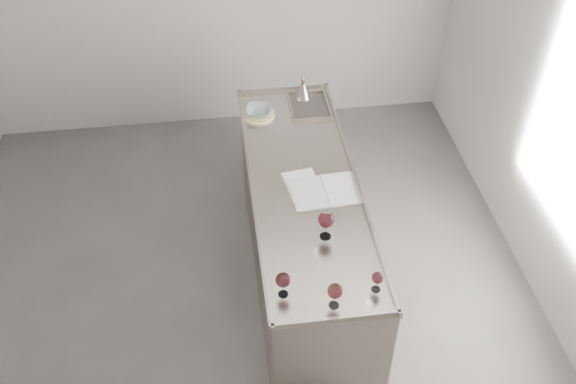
{
  "coord_description": "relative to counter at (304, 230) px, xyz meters",
  "views": [
    {
      "loc": [
        -0.06,
        -3.04,
        3.92
      ],
      "look_at": [
        0.36,
        0.14,
        1.02
      ],
      "focal_mm": 40.0,
      "sensor_mm": 36.0,
      "label": 1
    }
  ],
  "objects": [
    {
      "name": "wine_glass_middle",
      "position": [
        0.01,
        -1.08,
        0.59
      ],
      "size": [
        0.09,
        0.09,
        0.18
      ],
      "rotation": [
        0.0,
        0.0,
        -0.22
      ],
      "color": "white",
      "rests_on": "counter"
    },
    {
      "name": "wine_glass_small",
      "position": [
        0.27,
        -1.0,
        0.57
      ],
      "size": [
        0.07,
        0.07,
        0.14
      ],
      "rotation": [
        0.0,
        0.0,
        -0.29
      ],
      "color": "white",
      "rests_on": "counter"
    },
    {
      "name": "loose_paper_top",
      "position": [
        -0.01,
        -0.02,
        0.47
      ],
      "size": [
        0.28,
        0.36,
        0.0
      ],
      "primitive_type": "cube",
      "rotation": [
        0.0,
        0.0,
        0.14
      ],
      "color": "white",
      "rests_on": "counter"
    },
    {
      "name": "notebook",
      "position": [
        0.13,
        -0.11,
        0.48
      ],
      "size": [
        0.5,
        0.36,
        0.02
      ],
      "rotation": [
        0.0,
        0.0,
        0.05
      ],
      "color": "silver",
      "rests_on": "counter"
    },
    {
      "name": "room_shell",
      "position": [
        -0.5,
        -0.3,
        0.93
      ],
      "size": [
        4.54,
        5.04,
        2.84
      ],
      "color": "#4B4947",
      "rests_on": "ground"
    },
    {
      "name": "ceramic_bowl",
      "position": [
        -0.24,
        0.86,
        0.51
      ],
      "size": [
        0.24,
        0.24,
        0.05
      ],
      "primitive_type": "imported",
      "rotation": [
        0.0,
        0.0,
        -0.2
      ],
      "color": "#8A9EA1",
      "rests_on": "trivet"
    },
    {
      "name": "counter",
      "position": [
        0.0,
        0.0,
        0.0
      ],
      "size": [
        0.77,
        2.42,
        0.97
      ],
      "color": "gray",
      "rests_on": "ground"
    },
    {
      "name": "wine_glass_right",
      "position": [
        0.05,
        -0.53,
        0.61
      ],
      "size": [
        0.11,
        0.11,
        0.21
      ],
      "rotation": [
        0.0,
        0.0,
        -0.13
      ],
      "color": "white",
      "rests_on": "counter"
    },
    {
      "name": "wine_funnel",
      "position": [
        0.15,
        1.08,
        0.53
      ],
      "size": [
        0.14,
        0.14,
        0.21
      ],
      "rotation": [
        0.0,
        0.0,
        0.19
      ],
      "color": "#9C948B",
      "rests_on": "counter"
    },
    {
      "name": "trivet",
      "position": [
        -0.24,
        0.86,
        0.48
      ],
      "size": [
        0.3,
        0.3,
        0.02
      ],
      "primitive_type": "cylinder",
      "rotation": [
        0.0,
        0.0,
        -0.24
      ],
      "color": "#D3CD88",
      "rests_on": "counter"
    },
    {
      "name": "wine_glass_left",
      "position": [
        -0.28,
        -0.96,
        0.59
      ],
      "size": [
        0.09,
        0.09,
        0.17
      ],
      "rotation": [
        0.0,
        0.0,
        -0.04
      ],
      "color": "white",
      "rests_on": "counter"
    }
  ]
}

